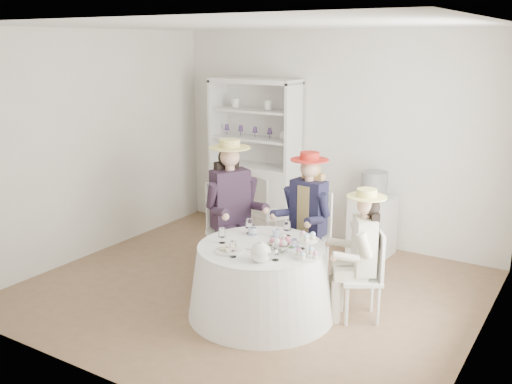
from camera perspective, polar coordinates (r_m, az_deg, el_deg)
The scene contains 23 objects.
ground at distance 6.14m, azimuth -0.50°, elevation -9.73°, with size 4.50×4.50×0.00m, color brown.
ceiling at distance 5.59m, azimuth -0.57°, elevation 16.36°, with size 4.50×4.50×0.00m, color white.
wall_back at distance 7.45m, azimuth 7.79°, elevation 5.40°, with size 4.50×4.50×0.00m, color silver.
wall_front at distance 4.22m, azimuth -15.29°, elevation -2.23°, with size 4.50×4.50×0.00m, color silver.
wall_left at distance 7.15m, azimuth -15.97°, elevation 4.59°, with size 4.50×4.50×0.00m, color silver.
wall_right at distance 4.92m, azimuth 22.18°, elevation -0.41°, with size 4.50×4.50×0.00m, color silver.
tea_table at distance 5.50m, azimuth 0.54°, elevation -8.82°, with size 1.41×1.41×0.69m.
hutch at distance 7.85m, azimuth -0.03°, elevation 1.47°, with size 1.40×0.90×2.08m.
side_table at distance 7.13m, azimuth 11.52°, elevation -3.35°, with size 0.47×0.47×0.73m, color silver.
hatbox at distance 6.99m, azimuth 11.74°, elevation 0.72°, with size 0.32×0.32×0.32m, color black.
guest_left at distance 6.15m, azimuth -2.48°, elevation -0.99°, with size 0.66×0.61×1.55m.
guest_mid at distance 6.11m, azimuth 5.16°, elevation -1.78°, with size 0.53×0.55×1.43m.
guest_right at distance 5.35m, azimuth 10.53°, elevation -5.46°, with size 0.54×0.51×1.27m.
spare_chair at distance 7.13m, azimuth 1.08°, elevation -1.84°, with size 0.53×0.53×0.95m.
teacup_a at distance 5.64m, azimuth -0.35°, elevation -4.02°, with size 0.09×0.09×0.07m, color white.
teacup_b at distance 5.58m, azimuth 2.00°, elevation -4.23°, with size 0.08×0.08×0.07m, color white.
teacup_c at distance 5.33m, azimuth 3.85°, elevation -5.20°, with size 0.09×0.09×0.07m, color white.
flower_bowl at distance 5.26m, azimuth 2.29°, elevation -5.52°, with size 0.23×0.23×0.06m, color white.
flower_arrangement at distance 5.24m, azimuth 2.57°, elevation -4.98°, with size 0.17×0.17×0.06m.
table_teapot at distance 4.97m, azimuth 0.49°, elevation -6.08°, with size 0.26×0.18×0.19m.
sandwich_plate at distance 5.23m, azimuth -2.78°, elevation -5.81°, with size 0.25×0.25×0.06m.
cupcake_stand at distance 5.08m, azimuth 5.12°, elevation -5.66°, with size 0.24×0.24×0.23m.
stemware_set at distance 5.35m, azimuth 0.55°, elevation -4.65°, with size 0.80×0.83×0.15m.
Camera 1 is at (3.00, -4.71, 2.54)m, focal length 40.00 mm.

